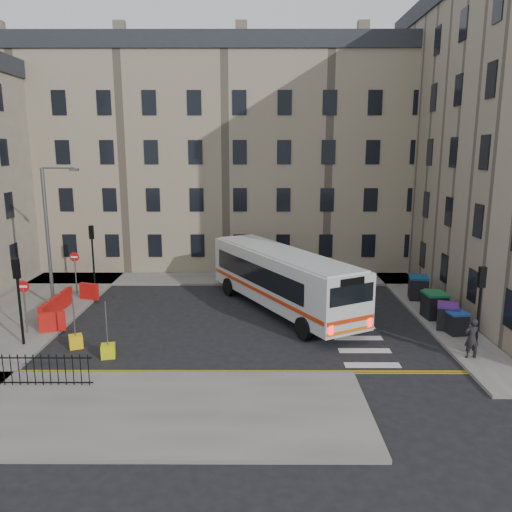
{
  "coord_description": "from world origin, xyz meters",
  "views": [
    {
      "loc": [
        -0.97,
        -26.11,
        9.04
      ],
      "look_at": [
        -1.06,
        2.68,
        3.0
      ],
      "focal_mm": 35.0,
      "sensor_mm": 36.0,
      "label": 1
    }
  ],
  "objects_px": {
    "wheelie_bin_d": "(431,302)",
    "pedestrian": "(472,338)",
    "wheelie_bin_c": "(434,305)",
    "wheelie_bin_a": "(456,322)",
    "streetlamp": "(48,235)",
    "bollard_chevron": "(108,351)",
    "bus": "(282,277)",
    "wheelie_bin_e": "(418,287)",
    "wheelie_bin_b": "(447,316)",
    "bollard_yellow": "(76,341)"
  },
  "relations": [
    {
      "from": "wheelie_bin_c",
      "to": "wheelie_bin_a",
      "type": "bearing_deg",
      "value": -89.49
    },
    {
      "from": "bollard_chevron",
      "to": "bus",
      "type": "bearing_deg",
      "value": 40.02
    },
    {
      "from": "wheelie_bin_d",
      "to": "pedestrian",
      "type": "xyz_separation_m",
      "value": [
        -0.41,
        -6.38,
        0.3
      ]
    },
    {
      "from": "wheelie_bin_e",
      "to": "bollard_yellow",
      "type": "distance_m",
      "value": 19.89
    },
    {
      "from": "streetlamp",
      "to": "bollard_yellow",
      "type": "height_order",
      "value": "streetlamp"
    },
    {
      "from": "streetlamp",
      "to": "bus",
      "type": "distance_m",
      "value": 13.64
    },
    {
      "from": "streetlamp",
      "to": "wheelie_bin_b",
      "type": "relative_size",
      "value": 5.59
    },
    {
      "from": "wheelie_bin_c",
      "to": "wheelie_bin_d",
      "type": "xyz_separation_m",
      "value": [
        0.15,
        0.95,
        -0.11
      ]
    },
    {
      "from": "streetlamp",
      "to": "bollard_chevron",
      "type": "relative_size",
      "value": 13.57
    },
    {
      "from": "wheelie_bin_c",
      "to": "wheelie_bin_e",
      "type": "relative_size",
      "value": 0.96
    },
    {
      "from": "bollard_chevron",
      "to": "wheelie_bin_b",
      "type": "bearing_deg",
      "value": 11.7
    },
    {
      "from": "bus",
      "to": "pedestrian",
      "type": "height_order",
      "value": "bus"
    },
    {
      "from": "bollard_chevron",
      "to": "streetlamp",
      "type": "bearing_deg",
      "value": 126.64
    },
    {
      "from": "wheelie_bin_d",
      "to": "bollard_yellow",
      "type": "bearing_deg",
      "value": -141.1
    },
    {
      "from": "streetlamp",
      "to": "wheelie_bin_c",
      "type": "xyz_separation_m",
      "value": [
        21.66,
        -2.1,
        -3.47
      ]
    },
    {
      "from": "wheelie_bin_d",
      "to": "pedestrian",
      "type": "distance_m",
      "value": 6.4
    },
    {
      "from": "wheelie_bin_b",
      "to": "wheelie_bin_c",
      "type": "xyz_separation_m",
      "value": [
        -0.08,
        1.69,
        0.06
      ]
    },
    {
      "from": "wheelie_bin_b",
      "to": "wheelie_bin_e",
      "type": "xyz_separation_m",
      "value": [
        0.16,
        5.24,
        0.07
      ]
    },
    {
      "from": "wheelie_bin_c",
      "to": "wheelie_bin_d",
      "type": "height_order",
      "value": "wheelie_bin_c"
    },
    {
      "from": "bollard_yellow",
      "to": "streetlamp",
      "type": "bearing_deg",
      "value": 119.95
    },
    {
      "from": "bus",
      "to": "wheelie_bin_a",
      "type": "distance_m",
      "value": 9.52
    },
    {
      "from": "bus",
      "to": "pedestrian",
      "type": "distance_m",
      "value": 10.73
    },
    {
      "from": "wheelie_bin_e",
      "to": "pedestrian",
      "type": "relative_size",
      "value": 0.82
    },
    {
      "from": "bus",
      "to": "bollard_yellow",
      "type": "bearing_deg",
      "value": -178.55
    },
    {
      "from": "wheelie_bin_b",
      "to": "wheelie_bin_d",
      "type": "bearing_deg",
      "value": 108.57
    },
    {
      "from": "streetlamp",
      "to": "pedestrian",
      "type": "relative_size",
      "value": 4.49
    },
    {
      "from": "wheelie_bin_a",
      "to": "pedestrian",
      "type": "relative_size",
      "value": 0.63
    },
    {
      "from": "streetlamp",
      "to": "wheelie_bin_b",
      "type": "bearing_deg",
      "value": -9.88
    },
    {
      "from": "streetlamp",
      "to": "wheelie_bin_e",
      "type": "bearing_deg",
      "value": 3.79
    },
    {
      "from": "bus",
      "to": "wheelie_bin_e",
      "type": "height_order",
      "value": "bus"
    },
    {
      "from": "wheelie_bin_d",
      "to": "wheelie_bin_e",
      "type": "relative_size",
      "value": 0.94
    },
    {
      "from": "wheelie_bin_a",
      "to": "wheelie_bin_d",
      "type": "relative_size",
      "value": 0.83
    },
    {
      "from": "wheelie_bin_a",
      "to": "wheelie_bin_c",
      "type": "xyz_separation_m",
      "value": [
        -0.25,
        2.42,
        0.15
      ]
    },
    {
      "from": "wheelie_bin_e",
      "to": "pedestrian",
      "type": "distance_m",
      "value": 8.99
    },
    {
      "from": "streetlamp",
      "to": "wheelie_bin_c",
      "type": "bearing_deg",
      "value": -5.53
    },
    {
      "from": "bollard_yellow",
      "to": "bollard_chevron",
      "type": "xyz_separation_m",
      "value": [
        1.85,
        -1.12,
        0.0
      ]
    },
    {
      "from": "wheelie_bin_c",
      "to": "bollard_chevron",
      "type": "bearing_deg",
      "value": -168.16
    },
    {
      "from": "streetlamp",
      "to": "bus",
      "type": "xyz_separation_m",
      "value": [
        13.43,
        -0.39,
        -2.36
      ]
    },
    {
      "from": "bus",
      "to": "wheelie_bin_e",
      "type": "xyz_separation_m",
      "value": [
        8.47,
        1.84,
        -1.1
      ]
    },
    {
      "from": "wheelie_bin_b",
      "to": "wheelie_bin_d",
      "type": "height_order",
      "value": "wheelie_bin_b"
    },
    {
      "from": "wheelie_bin_e",
      "to": "bollard_yellow",
      "type": "relative_size",
      "value": 2.47
    },
    {
      "from": "wheelie_bin_e",
      "to": "bollard_yellow",
      "type": "bearing_deg",
      "value": -147.11
    },
    {
      "from": "bus",
      "to": "wheelie_bin_e",
      "type": "bearing_deg",
      "value": -15.96
    },
    {
      "from": "streetlamp",
      "to": "wheelie_bin_a",
      "type": "distance_m",
      "value": 22.66
    },
    {
      "from": "wheelie_bin_d",
      "to": "wheelie_bin_e",
      "type": "distance_m",
      "value": 2.6
    },
    {
      "from": "pedestrian",
      "to": "bollard_chevron",
      "type": "relative_size",
      "value": 3.02
    },
    {
      "from": "wheelie_bin_e",
      "to": "bollard_yellow",
      "type": "xyz_separation_m",
      "value": [
        -18.41,
        -7.51,
        -0.57
      ]
    },
    {
      "from": "wheelie_bin_b",
      "to": "bollard_chevron",
      "type": "height_order",
      "value": "wheelie_bin_b"
    },
    {
      "from": "wheelie_bin_c",
      "to": "bollard_chevron",
      "type": "xyz_separation_m",
      "value": [
        -16.32,
        -5.09,
        -0.57
      ]
    },
    {
      "from": "wheelie_bin_b",
      "to": "bollard_yellow",
      "type": "distance_m",
      "value": 18.39
    }
  ]
}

